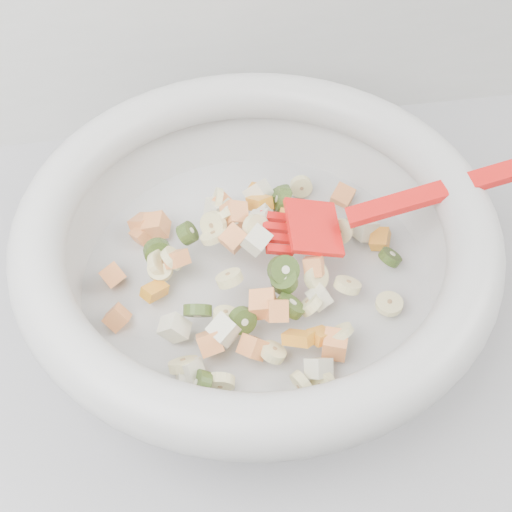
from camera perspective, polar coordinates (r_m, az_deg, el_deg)
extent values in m
cube|color=gray|center=(1.04, -8.25, -19.67)|extent=(2.00, 0.60, 0.90)
cylinder|color=#BABBB8|center=(0.64, 0.00, -2.29)|extent=(0.36, 0.36, 0.02)
torus|color=#BABBB8|center=(0.58, 0.00, 2.73)|extent=(0.44, 0.44, 0.05)
cylinder|color=beige|center=(0.57, 7.44, -6.80)|extent=(0.03, 0.03, 0.02)
cylinder|color=beige|center=(0.61, -8.53, -0.65)|extent=(0.03, 0.04, 0.03)
cylinder|color=beige|center=(0.57, -2.74, -5.26)|extent=(0.02, 0.02, 0.02)
cylinder|color=beige|center=(0.60, 8.14, -2.59)|extent=(0.04, 0.03, 0.02)
cylinder|color=beige|center=(0.59, 5.38, -1.79)|extent=(0.03, 0.03, 0.03)
cylinder|color=beige|center=(0.58, -2.38, -2.00)|extent=(0.03, 0.03, 0.02)
cylinder|color=beige|center=(0.70, 4.04, 6.17)|extent=(0.03, 0.02, 0.03)
cylinder|color=beige|center=(0.56, 5.99, -11.32)|extent=(0.02, 0.03, 0.03)
cylinder|color=beige|center=(0.60, -0.04, 2.50)|extent=(0.03, 0.03, 0.03)
cylinder|color=beige|center=(0.56, -6.43, -9.58)|extent=(0.04, 0.03, 0.03)
cylinder|color=beige|center=(0.67, 8.80, 2.79)|extent=(0.03, 0.03, 0.03)
cylinder|color=beige|center=(0.55, -3.18, -11.12)|extent=(0.03, 0.02, 0.03)
cylinder|color=beige|center=(0.66, 5.63, 3.73)|extent=(0.04, 0.03, 0.03)
cylinder|color=beige|center=(0.61, -7.40, -0.19)|extent=(0.02, 0.03, 0.03)
cylinder|color=beige|center=(0.61, -8.51, -1.17)|extent=(0.03, 0.03, 0.02)
cylinder|color=beige|center=(0.61, -3.76, 1.84)|extent=(0.03, 0.03, 0.02)
cylinder|color=beige|center=(0.58, 4.82, -4.38)|extent=(0.03, 0.03, 0.03)
cylinder|color=beige|center=(0.62, -3.81, 2.77)|extent=(0.03, 0.03, 0.04)
cylinder|color=beige|center=(0.63, 7.47, 2.18)|extent=(0.04, 0.03, 0.03)
cylinder|color=beige|center=(0.56, 4.11, -11.31)|extent=(0.02, 0.03, 0.03)
cylinder|color=beige|center=(0.62, -2.92, 3.34)|extent=(0.03, 0.02, 0.03)
cylinder|color=beige|center=(0.61, 11.76, -4.18)|extent=(0.04, 0.04, 0.01)
cylinder|color=beige|center=(0.56, 1.52, -8.54)|extent=(0.03, 0.03, 0.02)
cylinder|color=beige|center=(0.65, -3.49, 4.89)|extent=(0.02, 0.03, 0.03)
cube|color=#FF7B50|center=(0.63, -1.94, 3.69)|extent=(0.03, 0.03, 0.03)
cube|color=#FF7B50|center=(0.57, 0.61, -4.29)|extent=(0.03, 0.03, 0.02)
cube|color=#FF7B50|center=(0.63, -12.66, -1.64)|extent=(0.03, 0.03, 0.03)
cube|color=#FF7B50|center=(0.66, -8.86, 2.69)|extent=(0.03, 0.03, 0.03)
cube|color=#FF7B50|center=(0.59, 5.18, -0.93)|extent=(0.02, 0.03, 0.03)
cube|color=#FF7B50|center=(0.66, -10.12, 1.92)|extent=(0.03, 0.03, 0.02)
cube|color=#FF7B50|center=(0.57, 7.05, -7.80)|extent=(0.03, 0.03, 0.02)
cube|color=#FF7B50|center=(0.56, -0.30, -8.11)|extent=(0.03, 0.03, 0.03)
cube|color=#FF7B50|center=(0.60, -2.02, 1.56)|extent=(0.03, 0.03, 0.03)
cube|color=#FF7B50|center=(0.60, -12.25, -5.37)|extent=(0.03, 0.03, 0.03)
cube|color=#FF7B50|center=(0.67, -9.95, 2.74)|extent=(0.03, 0.03, 0.03)
cube|color=#FF7B50|center=(0.60, -7.06, -0.25)|extent=(0.03, 0.03, 0.03)
cube|color=#FF7B50|center=(0.66, -3.06, 4.46)|extent=(0.03, 0.03, 0.03)
cube|color=#FF7B50|center=(0.56, -4.11, -7.68)|extent=(0.02, 0.03, 0.03)
cube|color=#FF7B50|center=(0.70, 7.72, 5.30)|extent=(0.03, 0.03, 0.03)
cube|color=#FF7B50|center=(0.56, 1.87, -4.86)|extent=(0.02, 0.03, 0.03)
cylinder|color=olive|center=(0.58, 2.45, -1.27)|extent=(0.04, 0.03, 0.03)
cylinder|color=olive|center=(0.63, -6.11, 2.03)|extent=(0.02, 0.02, 0.03)
cylinder|color=olive|center=(0.58, -5.21, -4.86)|extent=(0.04, 0.03, 0.04)
cylinder|color=olive|center=(0.65, 2.33, 5.00)|extent=(0.02, 0.04, 0.04)
cylinder|color=olive|center=(0.62, -8.72, 0.31)|extent=(0.03, 0.02, 0.04)
cylinder|color=olive|center=(0.58, 2.51, -2.16)|extent=(0.04, 0.04, 0.02)
cylinder|color=olive|center=(0.57, 3.06, -4.44)|extent=(0.03, 0.03, 0.03)
cylinder|color=olive|center=(0.56, -1.22, -5.76)|extent=(0.03, 0.03, 0.03)
cylinder|color=olive|center=(0.55, -4.91, -11.33)|extent=(0.03, 0.04, 0.04)
cylinder|color=olive|center=(0.64, 11.84, -0.11)|extent=(0.03, 0.03, 0.02)
cylinder|color=olive|center=(0.67, 2.17, 5.52)|extent=(0.04, 0.04, 0.02)
cube|color=white|center=(0.63, 0.65, 3.31)|extent=(0.03, 0.03, 0.03)
cube|color=white|center=(0.62, 0.40, 3.33)|extent=(0.02, 0.03, 0.03)
cube|color=white|center=(0.58, -7.26, -6.36)|extent=(0.03, 0.02, 0.03)
cube|color=white|center=(0.56, -6.14, -10.37)|extent=(0.02, 0.02, 0.03)
cube|color=white|center=(0.56, -2.85, -6.59)|extent=(0.03, 0.03, 0.03)
cube|color=white|center=(0.59, 0.05, 1.40)|extent=(0.03, 0.03, 0.03)
cube|color=white|center=(0.59, 5.64, -3.66)|extent=(0.02, 0.03, 0.03)
cube|color=white|center=(0.65, -3.28, 4.20)|extent=(0.03, 0.03, 0.03)
cube|color=white|center=(0.63, -2.03, 3.53)|extent=(0.03, 0.03, 0.03)
cube|color=white|center=(0.56, -5.82, -10.09)|extent=(0.03, 0.03, 0.03)
cube|color=white|center=(0.66, 0.28, 5.56)|extent=(0.04, 0.03, 0.04)
cube|color=white|center=(0.66, 9.71, 2.33)|extent=(0.03, 0.03, 0.03)
cube|color=white|center=(0.56, 5.59, -9.90)|extent=(0.03, 0.03, 0.03)
cube|color=orange|center=(0.66, 10.97, 1.50)|extent=(0.03, 0.03, 0.02)
cube|color=orange|center=(0.65, 0.34, 4.72)|extent=(0.03, 0.03, 0.03)
cube|color=orange|center=(0.63, 2.81, 3.13)|extent=(0.03, 0.03, 0.02)
cube|color=orange|center=(0.61, -9.00, -3.06)|extent=(0.03, 0.03, 0.02)
cube|color=orange|center=(0.67, 0.32, 5.45)|extent=(0.02, 0.03, 0.02)
cube|color=orange|center=(0.56, 3.80, -7.31)|extent=(0.03, 0.03, 0.03)
cube|color=orange|center=(0.57, 5.73, -7.09)|extent=(0.03, 0.03, 0.02)
cube|color=red|center=(0.60, 5.14, 2.57)|extent=(0.05, 0.06, 0.03)
cube|color=red|center=(0.61, 1.52, 3.51)|extent=(0.03, 0.01, 0.01)
cube|color=red|center=(0.61, 1.72, 2.56)|extent=(0.03, 0.01, 0.01)
cube|color=red|center=(0.60, 1.92, 1.58)|extent=(0.03, 0.01, 0.01)
cube|color=red|center=(0.59, 2.13, 0.57)|extent=(0.03, 0.01, 0.01)
cube|color=red|center=(0.61, 16.54, 5.68)|extent=(0.18, 0.02, 0.06)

